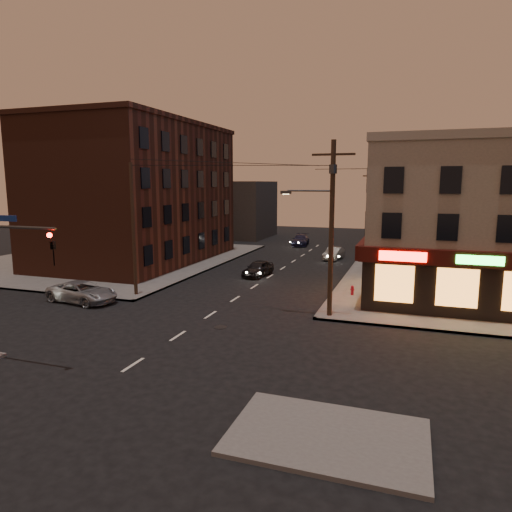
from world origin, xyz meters
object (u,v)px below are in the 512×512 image
at_px(sedan_mid, 334,253).
at_px(sedan_near, 258,268).
at_px(sedan_far, 301,240).
at_px(suv_cross, 82,292).
at_px(fire_hydrant, 352,290).

bearing_deg(sedan_mid, sedan_near, -106.74).
bearing_deg(sedan_far, suv_cross, -109.41).
bearing_deg(sedan_mid, fire_hydrant, -68.82).
xyz_separation_m(suv_cross, sedan_mid, (12.90, 22.32, -0.05)).
distance_m(suv_cross, fire_hydrant, 18.16).
bearing_deg(suv_cross, sedan_near, -27.05).
xyz_separation_m(sedan_near, sedan_mid, (4.65, 10.51, -0.03)).
bearing_deg(sedan_far, sedan_near, -93.58).
xyz_separation_m(sedan_near, sedan_far, (-1.11, 19.98, 0.01)).
relative_size(suv_cross, fire_hydrant, 7.35).
bearing_deg(fire_hydrant, suv_cross, -156.79).
height_order(suv_cross, sedan_mid, suv_cross).
distance_m(suv_cross, sedan_far, 32.59).
xyz_separation_m(suv_cross, sedan_near, (8.25, 11.81, -0.02)).
xyz_separation_m(suv_cross, sedan_far, (7.14, 31.79, -0.01)).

